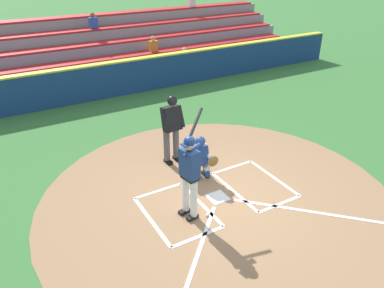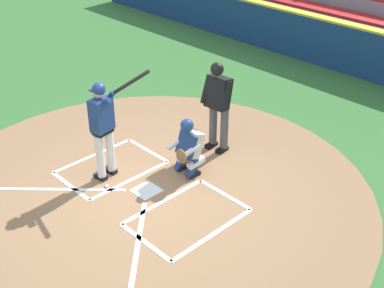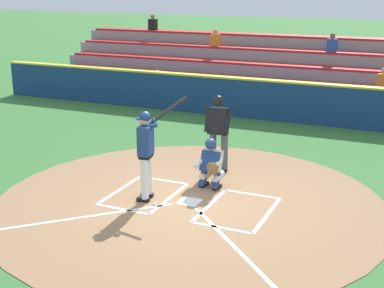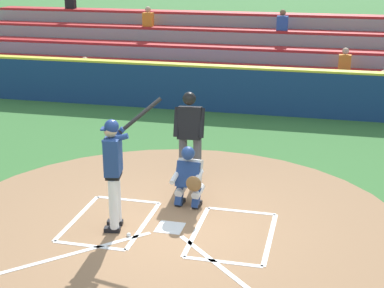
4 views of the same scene
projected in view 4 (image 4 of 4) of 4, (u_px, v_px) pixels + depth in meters
ground_plane at (170, 228)px, 9.63m from camera, size 120.00×120.00×0.00m
dirt_circle at (170, 228)px, 9.63m from camera, size 8.00×8.00×0.01m
home_plate_and_chalk at (154, 253)px, 8.81m from camera, size 7.93×4.91×0.01m
batter at (114, 166)px, 9.27m from camera, size 0.86×0.85×2.13m
catcher at (189, 175)px, 10.28m from camera, size 0.59×0.65×1.13m
plate_umpire at (190, 132)px, 11.12m from camera, size 0.60×0.44×1.86m
baseball at (129, 235)px, 9.33m from camera, size 0.07×0.07×0.07m
backstop_wall at (241, 90)px, 16.34m from camera, size 22.00×0.36×1.31m
bleacher_stand at (257, 62)px, 19.29m from camera, size 20.00×4.25×3.00m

